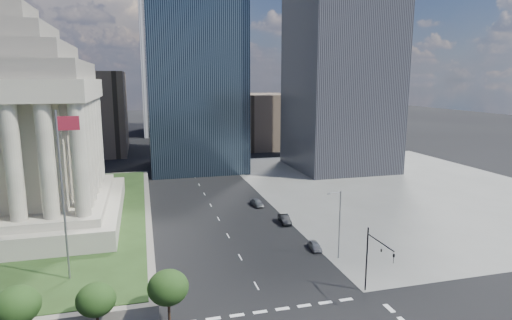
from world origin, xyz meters
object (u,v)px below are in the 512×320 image
object	(u,v)px
street_lamp_north	(339,221)
parked_sedan_far	(257,202)
parked_sedan_mid	(285,219)
parked_sedan_near	(315,246)
traffic_signal_ne	(375,255)
flagpole	(64,187)
war_memorial	(1,104)

from	to	relation	value
street_lamp_north	parked_sedan_far	size ratio (longest dim) A/B	2.34
parked_sedan_mid	parked_sedan_far	distance (m)	11.78
parked_sedan_near	parked_sedan_mid	world-z (taller)	parked_sedan_mid
traffic_signal_ne	parked_sedan_mid	size ratio (longest dim) A/B	1.77
traffic_signal_ne	parked_sedan_far	size ratio (longest dim) A/B	1.87
flagpole	parked_sedan_far	world-z (taller)	flagpole
war_memorial	traffic_signal_ne	bearing A→B (deg)	-36.42
flagpole	street_lamp_north	size ratio (longest dim) A/B	2.00
flagpole	traffic_signal_ne	distance (m)	36.69
flagpole	street_lamp_north	distance (m)	35.95
flagpole	traffic_signal_ne	bearing A→B (deg)	-16.71
street_lamp_north	parked_sedan_near	xyz separation A→B (m)	(-1.83, 3.87, -5.04)
street_lamp_north	parked_sedan_far	distance (m)	28.87
street_lamp_north	parked_sedan_near	bearing A→B (deg)	115.31
war_memorial	parked_sedan_mid	distance (m)	49.93
flagpole	parked_sedan_near	world-z (taller)	flagpole
traffic_signal_ne	parked_sedan_near	bearing A→B (deg)	93.77
street_lamp_north	parked_sedan_mid	distance (m)	17.38
street_lamp_north	parked_sedan_mid	size ratio (longest dim) A/B	2.22
flagpole	parked_sedan_far	xyz separation A→B (m)	(30.83, 29.12, -12.39)
street_lamp_north	traffic_signal_ne	bearing A→B (deg)	-94.19
flagpole	street_lamp_north	xyz separation A→B (m)	(35.16, 1.00, -7.45)
street_lamp_north	parked_sedan_mid	bearing A→B (deg)	98.08
war_memorial	parked_sedan_near	size ratio (longest dim) A/B	10.72
traffic_signal_ne	parked_sedan_near	distance (m)	15.89
parked_sedan_near	street_lamp_north	bearing A→B (deg)	-60.08
parked_sedan_mid	war_memorial	bearing A→B (deg)	176.21
flagpole	parked_sedan_mid	world-z (taller)	flagpole
traffic_signal_ne	street_lamp_north	xyz separation A→B (m)	(0.83, 11.30, 0.41)
street_lamp_north	parked_sedan_near	size ratio (longest dim) A/B	2.75
war_memorial	parked_sedan_mid	xyz separation A→B (m)	(44.99, -6.50, -20.66)
parked_sedan_near	parked_sedan_far	bearing A→B (deg)	100.50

